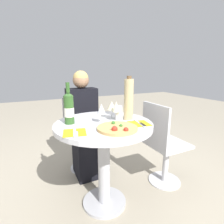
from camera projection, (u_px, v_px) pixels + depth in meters
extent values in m
plane|color=#9E937F|center=(104.00, 202.00, 1.57)|extent=(12.00, 12.00, 0.00)
cylinder|color=#B2B2B7|center=(104.00, 201.00, 1.56)|extent=(0.38, 0.38, 0.02)
cylinder|color=#B2B2B7|center=(104.00, 166.00, 1.48)|extent=(0.10, 0.10, 0.69)
cylinder|color=silver|center=(104.00, 125.00, 1.39)|extent=(0.78, 0.78, 0.04)
cylinder|color=silver|center=(84.00, 167.00, 2.12)|extent=(0.33, 0.33, 0.01)
cylinder|color=silver|center=(84.00, 152.00, 2.08)|extent=(0.06, 0.06, 0.41)
cube|color=silver|center=(83.00, 135.00, 2.02)|extent=(0.37, 0.37, 0.03)
cube|color=silver|center=(78.00, 113.00, 2.12)|extent=(0.37, 0.02, 0.41)
cube|color=black|center=(88.00, 156.00, 1.94)|extent=(0.28, 0.30, 0.44)
cube|color=black|center=(82.00, 112.00, 1.96)|extent=(0.33, 0.18, 0.52)
sphere|color=#997051|center=(81.00, 80.00, 1.88)|extent=(0.17, 0.17, 0.17)
sphere|color=tan|center=(81.00, 78.00, 1.87)|extent=(0.16, 0.16, 0.16)
cylinder|color=silver|center=(164.00, 180.00, 1.87)|extent=(0.33, 0.33, 0.01)
cylinder|color=silver|center=(166.00, 163.00, 1.82)|extent=(0.06, 0.06, 0.41)
cube|color=silver|center=(167.00, 144.00, 1.77)|extent=(0.37, 0.37, 0.03)
cube|color=silver|center=(155.00, 125.00, 1.65)|extent=(0.02, 0.37, 0.41)
cylinder|color=tan|center=(117.00, 128.00, 1.23)|extent=(0.29, 0.29, 0.02)
sphere|color=#336B28|center=(121.00, 126.00, 1.24)|extent=(0.02, 0.02, 0.02)
sphere|color=#336B28|center=(113.00, 123.00, 1.29)|extent=(0.03, 0.03, 0.03)
sphere|color=#B22D1E|center=(115.00, 129.00, 1.16)|extent=(0.04, 0.04, 0.04)
sphere|color=#B22D1E|center=(126.00, 130.00, 1.15)|extent=(0.03, 0.03, 0.03)
sphere|color=#336B28|center=(115.00, 129.00, 1.16)|extent=(0.03, 0.03, 0.03)
cylinder|color=#2D5623|center=(69.00, 110.00, 1.34)|extent=(0.08, 0.08, 0.22)
cone|color=#2D5623|center=(68.00, 94.00, 1.32)|extent=(0.08, 0.08, 0.03)
cylinder|color=#2D5623|center=(68.00, 88.00, 1.30)|extent=(0.03, 0.03, 0.08)
cylinder|color=silver|center=(69.00, 112.00, 1.35)|extent=(0.08, 0.08, 0.07)
cylinder|color=tan|center=(129.00, 100.00, 1.44)|extent=(0.08, 0.08, 0.34)
cylinder|color=brown|center=(129.00, 77.00, 1.40)|extent=(0.04, 0.04, 0.02)
cylinder|color=silver|center=(119.00, 114.00, 1.46)|extent=(0.06, 0.06, 0.10)
cylinder|color=#B2B2B7|center=(119.00, 107.00, 1.44)|extent=(0.06, 0.06, 0.02)
cylinder|color=silver|center=(116.00, 121.00, 1.43)|extent=(0.06, 0.06, 0.00)
cylinder|color=silver|center=(116.00, 116.00, 1.42)|extent=(0.01, 0.01, 0.08)
cone|color=beige|center=(116.00, 107.00, 1.40)|extent=(0.06, 0.06, 0.08)
cylinder|color=silver|center=(102.00, 123.00, 1.38)|extent=(0.06, 0.06, 0.00)
cylinder|color=silver|center=(102.00, 118.00, 1.37)|extent=(0.01, 0.01, 0.07)
cone|color=silver|center=(102.00, 109.00, 1.35)|extent=(0.07, 0.07, 0.08)
cylinder|color=silver|center=(112.00, 118.00, 1.51)|extent=(0.06, 0.06, 0.00)
cylinder|color=silver|center=(112.00, 114.00, 1.50)|extent=(0.01, 0.01, 0.08)
cone|color=beige|center=(112.00, 105.00, 1.49)|extent=(0.08, 0.08, 0.07)
cube|color=gold|center=(75.00, 133.00, 1.17)|extent=(0.18, 0.18, 0.00)
cube|color=silver|center=(75.00, 132.00, 1.16)|extent=(0.06, 0.19, 0.00)
cube|color=silver|center=(76.00, 134.00, 1.12)|extent=(0.04, 0.09, 0.00)
cube|color=gold|center=(139.00, 124.00, 1.36)|extent=(0.17, 0.17, 0.00)
cube|color=silver|center=(139.00, 123.00, 1.36)|extent=(0.05, 0.19, 0.00)
cube|color=black|center=(143.00, 124.00, 1.32)|extent=(0.03, 0.09, 0.00)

